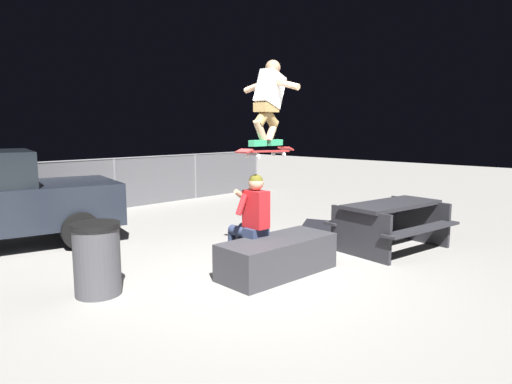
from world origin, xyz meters
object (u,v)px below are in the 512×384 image
ledge_box_main (278,256)px  skater_airborne (269,99)px  skateboard (266,151)px  trash_bin (97,259)px  person_sitting_on_ledge (251,217)px  picnic_table_back (392,218)px  kicker_ramp (317,237)px

ledge_box_main → skater_airborne: bearing=68.1°
skateboard → trash_bin: 2.49m
ledge_box_main → person_sitting_on_ledge: size_ratio=1.25×
person_sitting_on_ledge → skater_airborne: (0.20, -0.14, 1.57)m
skater_airborne → picnic_table_back: size_ratio=0.60×
skateboard → kicker_ramp: 2.39m
skater_airborne → person_sitting_on_ledge: bearing=145.6°
person_sitting_on_ledge → picnic_table_back: (2.31, -0.87, -0.23)m
ledge_box_main → skateboard: size_ratio=1.58×
picnic_table_back → trash_bin: trash_bin is taller
skater_airborne → kicker_ramp: (1.70, 0.43, -2.24)m
kicker_ramp → trash_bin: (-3.81, 0.32, 0.37)m
picnic_table_back → trash_bin: 4.46m
ledge_box_main → kicker_ramp: 1.94m
skater_airborne → picnic_table_back: 2.86m
kicker_ramp → ledge_box_main: bearing=-159.1°
skater_airborne → kicker_ramp: skater_airborne is taller
skater_airborne → trash_bin: (-2.11, 0.74, -1.87)m
skater_airborne → trash_bin: size_ratio=1.33×
person_sitting_on_ledge → ledge_box_main: bearing=-76.3°
kicker_ramp → skateboard: bearing=-166.2°
skateboard → trash_bin: size_ratio=1.22×
person_sitting_on_ledge → trash_bin: person_sitting_on_ledge is taller
skater_airborne → picnic_table_back: (2.10, -0.73, -1.80)m
skater_airborne → ledge_box_main: bearing=-111.9°
person_sitting_on_ledge → skateboard: (0.15, -0.15, 0.88)m
ledge_box_main → trash_bin: size_ratio=1.94×
ledge_box_main → skateboard: (0.05, 0.26, 1.37)m
ledge_box_main → picnic_table_back: 2.27m
ledge_box_main → picnic_table_back: picnic_table_back is taller
picnic_table_back → trash_bin: (-4.21, 1.47, -0.07)m
skateboard → person_sitting_on_ledge: bearing=135.5°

